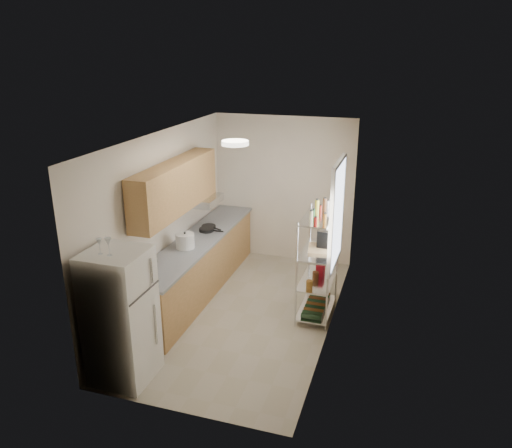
{
  "coord_description": "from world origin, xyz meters",
  "views": [
    {
      "loc": [
        2.1,
        -6.12,
        3.7
      ],
      "look_at": [
        0.1,
        0.25,
        1.32
      ],
      "focal_mm": 35.0,
      "sensor_mm": 36.0,
      "label": 1
    }
  ],
  "objects": [
    {
      "name": "cutting_board",
      "position": [
        1.02,
        0.32,
        1.03
      ],
      "size": [
        0.39,
        0.47,
        0.03
      ],
      "primitive_type": "cube",
      "rotation": [
        0.0,
        0.0,
        0.16
      ],
      "color": "tan",
      "rests_on": "bakers_rack"
    },
    {
      "name": "counter_run",
      "position": [
        -0.92,
        0.44,
        0.45
      ],
      "size": [
        0.63,
        3.51,
        0.9
      ],
      "color": "tan",
      "rests_on": "ground"
    },
    {
      "name": "storage_bag",
      "position": [
        1.02,
        0.45,
        0.65
      ],
      "size": [
        0.11,
        0.15,
        0.17
      ],
      "primitive_type": "cube",
      "rotation": [
        0.0,
        0.0,
        -0.05
      ],
      "color": "#B41623",
      "rests_on": "bakers_rack"
    },
    {
      "name": "range_hood",
      "position": [
        -1.0,
        0.9,
        1.39
      ],
      "size": [
        0.5,
        0.6,
        0.12
      ],
      "primitive_type": "cube",
      "color": "#B7BABC",
      "rests_on": "room"
    },
    {
      "name": "frying_pan_small",
      "position": [
        -0.91,
        0.81,
        0.92
      ],
      "size": [
        0.24,
        0.24,
        0.05
      ],
      "primitive_type": "cylinder",
      "rotation": [
        0.0,
        0.0,
        0.0
      ],
      "color": "black",
      "rests_on": "counter_run"
    },
    {
      "name": "refrigerator",
      "position": [
        -0.87,
        -1.81,
        0.8
      ],
      "size": [
        0.66,
        0.66,
        1.6
      ],
      "primitive_type": "cube",
      "color": "white",
      "rests_on": "ground"
    },
    {
      "name": "espresso_machine",
      "position": [
        1.06,
        0.43,
        1.16
      ],
      "size": [
        0.19,
        0.27,
        0.29
      ],
      "primitive_type": "cube",
      "rotation": [
        0.0,
        0.0,
        -0.11
      ],
      "color": "black",
      "rests_on": "bakers_rack"
    },
    {
      "name": "bakers_rack",
      "position": [
        1.0,
        0.3,
        1.11
      ],
      "size": [
        0.45,
        0.9,
        1.73
      ],
      "color": "silver",
      "rests_on": "ground"
    },
    {
      "name": "upper_cabinets",
      "position": [
        -1.05,
        0.1,
        1.81
      ],
      "size": [
        0.33,
        2.2,
        0.72
      ],
      "primitive_type": "cube",
      "color": "tan",
      "rests_on": "room"
    },
    {
      "name": "frying_pan_large",
      "position": [
        -0.94,
        0.97,
        0.92
      ],
      "size": [
        0.3,
        0.3,
        0.04
      ],
      "primitive_type": "cylinder",
      "rotation": [
        0.0,
        0.0,
        -0.38
      ],
      "color": "black",
      "rests_on": "counter_run"
    },
    {
      "name": "window",
      "position": [
        1.23,
        0.35,
        1.55
      ],
      "size": [
        0.06,
        1.0,
        1.46
      ],
      "primitive_type": "cube",
      "color": "white",
      "rests_on": "room"
    },
    {
      "name": "rice_cooker",
      "position": [
        -0.93,
        0.07,
        1.01
      ],
      "size": [
        0.27,
        0.27,
        0.22
      ],
      "primitive_type": "cylinder",
      "color": "silver",
      "rests_on": "counter_run"
    },
    {
      "name": "room",
      "position": [
        0.0,
        0.0,
        1.3
      ],
      "size": [
        2.52,
        4.42,
        2.62
      ],
      "color": "#ABA08B",
      "rests_on": "ground"
    },
    {
      "name": "wine_glass_a",
      "position": [
        -0.85,
        -1.92,
        1.7
      ],
      "size": [
        0.07,
        0.07,
        0.2
      ],
      "primitive_type": null,
      "color": "silver",
      "rests_on": "refrigerator"
    },
    {
      "name": "wine_glass_b",
      "position": [
        -0.97,
        -1.92,
        1.69
      ],
      "size": [
        0.06,
        0.06,
        0.18
      ],
      "primitive_type": null,
      "color": "silver",
      "rests_on": "refrigerator"
    },
    {
      "name": "ceiling_dome",
      "position": [
        0.0,
        -0.3,
        2.57
      ],
      "size": [
        0.34,
        0.34,
        0.05
      ],
      "primitive_type": "cylinder",
      "color": "white",
      "rests_on": "room"
    }
  ]
}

